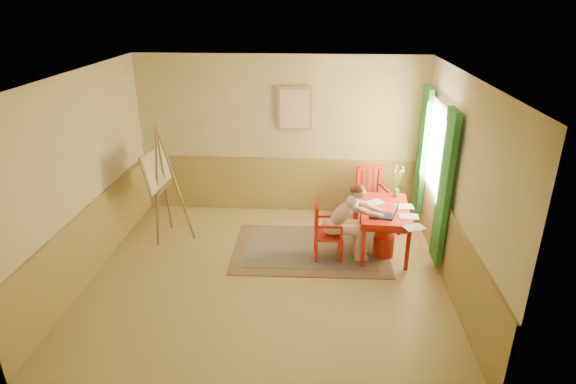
# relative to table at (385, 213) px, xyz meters

# --- Properties ---
(room) EXTENTS (5.04, 4.54, 2.84)m
(room) POSITION_rel_table_xyz_m (-1.70, -0.81, 0.77)
(room) COLOR tan
(room) RESTS_ON ground
(wainscot) EXTENTS (5.00, 4.50, 1.00)m
(wainscot) POSITION_rel_table_xyz_m (-1.70, -0.02, -0.13)
(wainscot) COLOR #B0904A
(wainscot) RESTS_ON room
(window) EXTENTS (0.12, 2.01, 2.20)m
(window) POSITION_rel_table_xyz_m (0.72, 0.29, 0.71)
(window) COLOR white
(window) RESTS_ON room
(wall_portrait) EXTENTS (0.60, 0.05, 0.76)m
(wall_portrait) POSITION_rel_table_xyz_m (-1.45, 1.39, 1.27)
(wall_portrait) COLOR #A28C58
(wall_portrait) RESTS_ON room
(rug) EXTENTS (2.43, 1.65, 0.02)m
(rug) POSITION_rel_table_xyz_m (-1.11, -0.08, -0.62)
(rug) COLOR #8C7251
(rug) RESTS_ON room
(table) EXTENTS (0.79, 1.24, 0.72)m
(table) POSITION_rel_table_xyz_m (0.00, 0.00, 0.00)
(table) COLOR red
(table) RESTS_ON room
(chair_left) EXTENTS (0.43, 0.41, 0.90)m
(chair_left) POSITION_rel_table_xyz_m (-0.89, -0.29, -0.18)
(chair_left) COLOR red
(chair_left) RESTS_ON room
(chair_back) EXTENTS (0.57, 0.58, 1.01)m
(chair_back) POSITION_rel_table_xyz_m (-0.10, 0.91, -0.12)
(chair_back) COLOR red
(chair_back) RESTS_ON room
(figure) EXTENTS (0.89, 0.39, 1.20)m
(figure) POSITION_rel_table_xyz_m (-0.58, -0.28, 0.03)
(figure) COLOR beige
(figure) RESTS_ON room
(laptop) EXTENTS (0.44, 0.32, 0.24)m
(laptop) POSITION_rel_table_xyz_m (-0.03, -0.30, 0.14)
(laptop) COLOR #1E2338
(laptop) RESTS_ON table
(papers) EXTENTS (0.79, 1.13, 0.00)m
(papers) POSITION_rel_table_xyz_m (0.20, -0.16, 0.09)
(papers) COLOR white
(papers) RESTS_ON table
(vase) EXTENTS (0.21, 0.25, 0.51)m
(vase) POSITION_rel_table_xyz_m (0.22, 0.45, 0.32)
(vase) COLOR #3F724C
(vase) RESTS_ON table
(wastebasket) EXTENTS (0.35, 0.35, 0.34)m
(wastebasket) POSITION_rel_table_xyz_m (-0.00, -0.17, -0.46)
(wastebasket) COLOR red
(wastebasket) RESTS_ON room
(easel) EXTENTS (0.65, 0.84, 1.88)m
(easel) POSITION_rel_table_xyz_m (-3.51, 0.21, 0.48)
(easel) COLOR olive
(easel) RESTS_ON room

